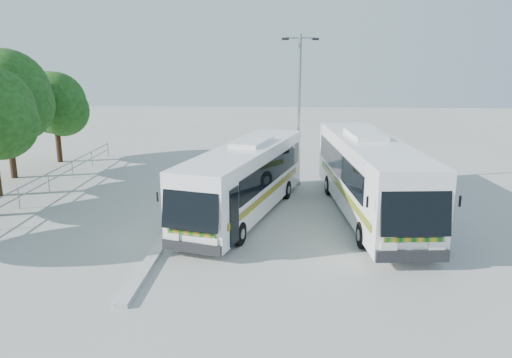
# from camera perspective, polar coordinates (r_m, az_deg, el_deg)

# --- Properties ---
(ground) EXTENTS (100.00, 100.00, 0.00)m
(ground) POSITION_cam_1_polar(r_m,az_deg,el_deg) (19.87, -3.41, -6.48)
(ground) COLOR #A5A5A0
(ground) RESTS_ON ground
(kerb_divider) EXTENTS (0.40, 16.00, 0.15)m
(kerb_divider) POSITION_cam_1_polar(r_m,az_deg,el_deg) (22.07, -8.77, -4.30)
(kerb_divider) COLOR #B2B2AD
(kerb_divider) RESTS_ON ground
(railing) EXTENTS (0.06, 22.00, 1.00)m
(railing) POSITION_cam_1_polar(r_m,az_deg,el_deg) (26.34, -24.52, -0.91)
(railing) COLOR gray
(railing) RESTS_ON ground
(tree_far_d) EXTENTS (5.62, 5.30, 7.33)m
(tree_far_d) POSITION_cam_1_polar(r_m,az_deg,el_deg) (31.47, -26.67, 8.67)
(tree_far_d) COLOR #382314
(tree_far_d) RESTS_ON ground
(tree_far_e) EXTENTS (4.54, 4.28, 5.92)m
(tree_far_e) POSITION_cam_1_polar(r_m,az_deg,el_deg) (35.21, -21.93, 8.04)
(tree_far_e) COLOR #382314
(tree_far_e) RESTS_ON ground
(coach_main) EXTENTS (5.08, 11.24, 3.07)m
(coach_main) POSITION_cam_1_polar(r_m,az_deg,el_deg) (21.88, -1.23, 0.08)
(coach_main) COLOR silver
(coach_main) RESTS_ON ground
(coach_adjacent) EXTENTS (3.50, 12.32, 3.37)m
(coach_adjacent) POSITION_cam_1_polar(r_m,az_deg,el_deg) (22.35, 12.80, 0.47)
(coach_adjacent) COLOR white
(coach_adjacent) RESTS_ON ground
(lamppost) EXTENTS (1.93, 0.64, 7.98)m
(lamppost) POSITION_cam_1_polar(r_m,az_deg,el_deg) (26.70, 4.94, 8.50)
(lamppost) COLOR gray
(lamppost) RESTS_ON ground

